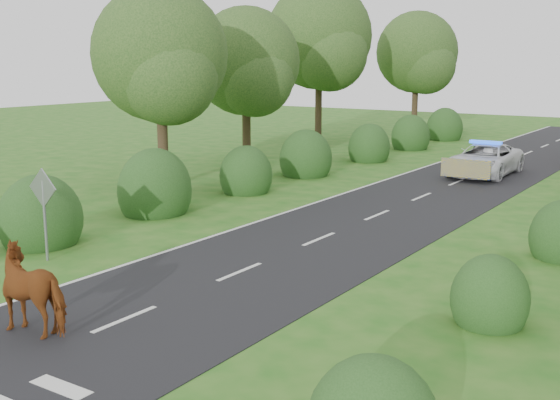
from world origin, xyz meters
The scene contains 11 objects.
ground centered at (0.00, 0.00, 0.00)m, with size 120.00×120.00×0.00m, color #226418.
road centered at (0.00, 15.00, 0.01)m, with size 6.00×70.00×0.02m, color black.
road_markings centered at (-1.60, 12.93, 0.03)m, with size 4.96×70.00×0.01m.
hedgerow_left centered at (-6.51, 11.69, 0.75)m, with size 2.75×50.41×3.00m.
tree_left_a centered at (-9.75, 11.86, 5.34)m, with size 5.74×5.60×8.38m.
tree_left_b centered at (-11.25, 19.86, 5.04)m, with size 5.74×5.60×8.07m.
tree_left_c centered at (-12.70, 29.83, 6.53)m, with size 6.97×6.80×10.22m.
tree_left_d centered at (-10.23, 39.85, 5.64)m, with size 6.15×6.00×8.89m.
road_sign centered at (-5.00, 2.00, 1.65)m, with size 1.06×0.08×2.53m.
cow centered at (-1.06, -1.31, 0.73)m, with size 1.09×2.07×1.47m, color brown.
police_van centered at (0.37, 22.66, 0.74)m, with size 2.48×5.40×1.63m.
Camera 1 is at (10.38, -9.76, 5.35)m, focal length 45.00 mm.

